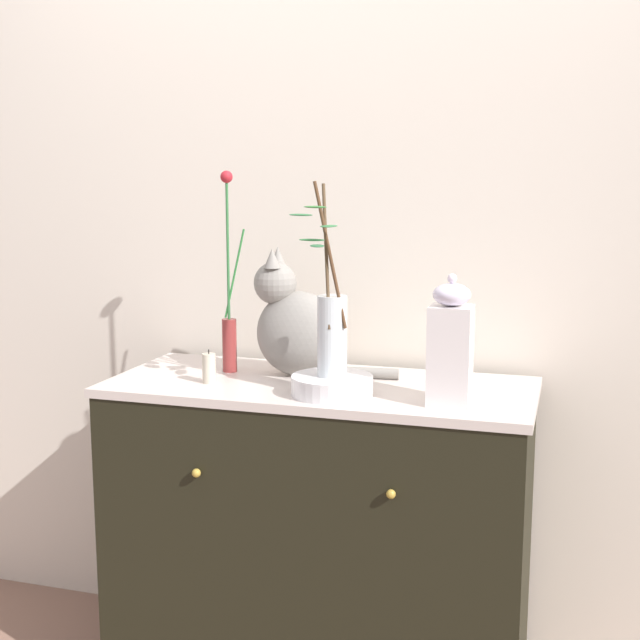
{
  "coord_description": "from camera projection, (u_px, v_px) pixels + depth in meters",
  "views": [
    {
      "loc": [
        0.68,
        -2.24,
        1.49
      ],
      "look_at": [
        0.0,
        0.0,
        1.11
      ],
      "focal_mm": 47.68,
      "sensor_mm": 36.0,
      "label": 1
    }
  ],
  "objects": [
    {
      "name": "vase_slim_green",
      "position": [
        229.0,
        317.0,
        2.51
      ],
      "size": [
        0.08,
        0.04,
        0.59
      ],
      "color": "maroon",
      "rests_on": "sideboard"
    },
    {
      "name": "wall_back",
      "position": [
        351.0,
        242.0,
        2.65
      ],
      "size": [
        4.4,
        0.08,
        2.6
      ],
      "primitive_type": "cube",
      "color": "beige",
      "rests_on": "ground_plane"
    },
    {
      "name": "sideboard",
      "position": [
        320.0,
        537.0,
        2.47
      ],
      "size": [
        1.2,
        0.53,
        0.93
      ],
      "color": "black",
      "rests_on": "ground_plane"
    },
    {
      "name": "candle_pillar",
      "position": [
        209.0,
        368.0,
        2.39
      ],
      "size": [
        0.04,
        0.04,
        0.1
      ],
      "color": "beige",
      "rests_on": "sideboard"
    },
    {
      "name": "vase_glass_clear",
      "position": [
        331.0,
        327.0,
        2.23
      ],
      "size": [
        0.16,
        0.16,
        0.51
      ],
      "color": "silver",
      "rests_on": "bowl_porcelain"
    },
    {
      "name": "bowl_porcelain",
      "position": [
        332.0,
        385.0,
        2.26
      ],
      "size": [
        0.22,
        0.22,
        0.05
      ],
      "primitive_type": "cylinder",
      "color": "white",
      "rests_on": "sideboard"
    },
    {
      "name": "jar_lidded_porcelain",
      "position": [
        450.0,
        346.0,
        2.15
      ],
      "size": [
        0.11,
        0.11,
        0.34
      ],
      "color": "silver",
      "rests_on": "sideboard"
    },
    {
      "name": "cat_sitting",
      "position": [
        295.0,
        324.0,
        2.47
      ],
      "size": [
        0.43,
        0.18,
        0.37
      ],
      "color": "gray",
      "rests_on": "sideboard"
    }
  ]
}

